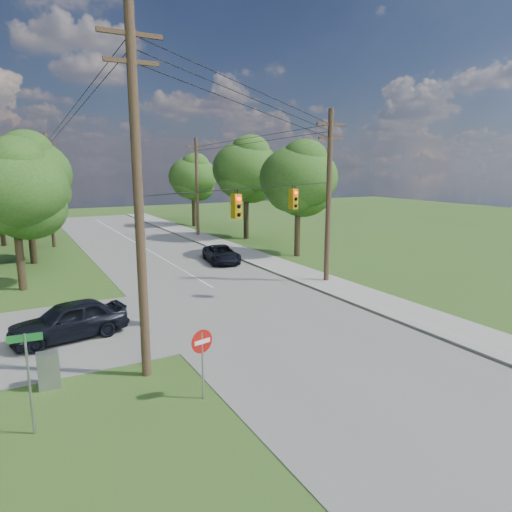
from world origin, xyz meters
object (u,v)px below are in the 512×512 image
car_cross_dark (69,320)px  do_not_enter_sign (202,349)px  control_cabinet (48,370)px  pole_sw (138,195)px  pole_north_e (197,187)px  pole_north_w (49,190)px  car_main_north (222,254)px  pole_ne (329,195)px

car_cross_dark → do_not_enter_sign: 8.01m
control_cabinet → do_not_enter_sign: (4.16, -3.10, 1.06)m
pole_sw → do_not_enter_sign: size_ratio=5.27×
pole_north_e → pole_sw: bearing=-114.5°
pole_north_w → car_main_north: 17.70m
pole_north_e → do_not_enter_sign: bearing=-111.1°
car_main_north → control_cabinet: (-13.16, -15.47, -0.06)m
car_main_north → control_cabinet: car_main_north is taller
pole_sw → pole_north_e: (13.50, 29.60, -1.10)m
pole_ne → car_cross_dark: (-15.43, -2.73, -4.63)m
pole_ne → do_not_enter_sign: pole_ne is taller
car_cross_dark → control_cabinet: 4.42m
pole_sw → pole_ne: bearing=29.4°
control_cabinet → pole_sw: bearing=-8.7°
car_main_north → do_not_enter_sign: bearing=-106.8°
pole_north_e → pole_north_w: 13.90m
pole_ne → car_main_north: size_ratio=2.30×
pole_sw → do_not_enter_sign: bearing=-66.3°
do_not_enter_sign → pole_sw: bearing=101.2°
car_cross_dark → car_main_north: 16.44m
pole_ne → car_cross_dark: bearing=-169.9°
pole_north_e → pole_north_w: bearing=180.0°
pole_sw → control_cabinet: bearing=168.9°
do_not_enter_sign → pole_north_w: bearing=80.2°
pole_north_w → pole_sw: bearing=-89.2°
pole_north_w → car_cross_dark: pole_north_w is taller
car_cross_dark → car_main_north: bearing=123.0°
pole_north_e → control_cabinet: size_ratio=8.28×
pole_sw → control_cabinet: (-3.06, 0.60, -5.62)m
pole_ne → pole_north_e: (-0.00, 22.00, -0.34)m
pole_sw → pole_north_w: pole_sw is taller
pole_north_w → do_not_enter_sign: bearing=-87.3°
control_cabinet → pole_ne: bearing=25.3°
pole_ne → do_not_enter_sign: (-12.40, -10.10, -3.80)m
car_cross_dark → do_not_enter_sign: do_not_enter_sign is taller
pole_ne → pole_north_w: size_ratio=1.05×
pole_ne → car_main_north: bearing=111.9°
pole_ne → pole_north_w: (-13.90, 22.00, -0.34)m
pole_north_e → pole_north_w: same height
pole_north_e → car_main_north: size_ratio=2.19×
pole_sw → do_not_enter_sign: 5.32m
pole_north_w → car_main_north: bearing=-52.2°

